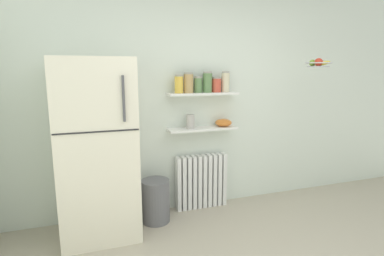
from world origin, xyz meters
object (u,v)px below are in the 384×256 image
storage_jar_2 (198,85)px  hanging_fruit_basket (318,63)px  refrigerator (97,150)px  shelf_bowl (223,123)px  storage_jar_3 (207,82)px  storage_jar_0 (179,84)px  storage_jar_5 (225,82)px  radiator (201,181)px  storage_jar_1 (189,83)px  storage_jar_4 (216,85)px  vase (190,121)px  trash_bin (156,201)px

storage_jar_2 → hanging_fruit_basket: (1.31, -0.37, 0.24)m
refrigerator → shelf_bowl: bearing=8.6°
shelf_bowl → hanging_fruit_basket: (0.99, -0.37, 0.69)m
storage_jar_3 → storage_jar_2: bearing=180.0°
storage_jar_2 → storage_jar_0: bearing=180.0°
storage_jar_5 → radiator: bearing=173.9°
refrigerator → radiator: size_ratio=2.72×
storage_jar_2 → storage_jar_5: storage_jar_5 is taller
storage_jar_0 → storage_jar_1: bearing=-0.0°
storage_jar_1 → storage_jar_4: size_ratio=1.30×
storage_jar_3 → hanging_fruit_basket: (1.20, -0.37, 0.21)m
radiator → vase: (-0.15, -0.03, 0.75)m
storage_jar_3 → hanging_fruit_basket: bearing=-17.2°
storage_jar_1 → storage_jar_3: storage_jar_3 is taller
radiator → hanging_fruit_basket: bearing=-17.7°
storage_jar_4 → hanging_fruit_basket: 1.17m
storage_jar_3 → hanging_fruit_basket: 1.27m
storage_jar_2 → hanging_fruit_basket: bearing=-15.8°
storage_jar_1 → storage_jar_2: 0.11m
storage_jar_2 → radiator: bearing=28.1°
storage_jar_1 → storage_jar_4: (0.34, 0.00, -0.03)m
storage_jar_4 → hanging_fruit_basket: bearing=-18.9°
storage_jar_4 → storage_jar_5: bearing=-0.0°
storage_jar_5 → shelf_bowl: size_ratio=1.23×
storage_jar_1 → shelf_bowl: 0.64m
vase → trash_bin: 0.96m
hanging_fruit_basket → storage_jar_5: bearing=159.1°
storage_jar_1 → storage_jar_2: (0.11, 0.00, -0.02)m
radiator → storage_jar_4: size_ratio=3.73×
shelf_bowl → trash_bin: 1.19m
radiator → storage_jar_0: (-0.28, -0.03, 1.17)m
storage_jar_0 → vase: storage_jar_0 is taller
storage_jar_1 → shelf_bowl: storage_jar_1 is taller
radiator → storage_jar_0: 1.20m
radiator → storage_jar_5: storage_jar_5 is taller
storage_jar_0 → hanging_fruit_basket: 1.59m
radiator → storage_jar_2: (-0.06, -0.03, 1.16)m
refrigerator → vase: refrigerator is taller
storage_jar_4 → trash_bin: bearing=-168.8°
storage_jar_5 → trash_bin: (-0.88, -0.15, -1.27)m
storage_jar_1 → vase: 0.44m
storage_jar_1 → storage_jar_5: bearing=-0.0°
storage_jar_1 → storage_jar_5: storage_jar_5 is taller
storage_jar_4 → storage_jar_3: bearing=180.0°
storage_jar_5 → hanging_fruit_basket: 1.06m
storage_jar_2 → storage_jar_4: bearing=0.0°
trash_bin → shelf_bowl: bearing=10.0°
storage_jar_0 → storage_jar_4: 0.45m
refrigerator → storage_jar_1: size_ratio=7.81×
refrigerator → hanging_fruit_basket: bearing=-3.6°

